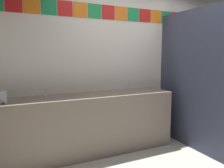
% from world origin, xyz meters
% --- Properties ---
extents(wall_back, '(4.33, 0.09, 2.74)m').
position_xyz_m(wall_back, '(0.00, 1.47, 1.37)').
color(wall_back, silver).
rests_on(wall_back, ground_plane).
extents(vanity_counter, '(2.51, 0.56, 0.87)m').
position_xyz_m(vanity_counter, '(-0.86, 1.15, 0.45)').
color(vanity_counter, gray).
rests_on(vanity_counter, ground_plane).
extents(faucet_left, '(0.04, 0.10, 0.14)m').
position_xyz_m(faucet_left, '(-1.49, 1.24, 0.93)').
color(faucet_left, silver).
rests_on(faucet_left, vanity_counter).
extents(faucet_right, '(0.04, 0.10, 0.14)m').
position_xyz_m(faucet_right, '(-0.23, 1.24, 0.93)').
color(faucet_right, silver).
rests_on(faucet_right, vanity_counter).
extents(soap_dispenser, '(0.09, 0.09, 0.16)m').
position_xyz_m(soap_dispenser, '(-2.01, 0.98, 0.95)').
color(soap_dispenser, gray).
rests_on(soap_dispenser, vanity_counter).
extents(stall_divider, '(0.92, 1.51, 2.13)m').
position_xyz_m(stall_divider, '(0.78, 0.41, 1.07)').
color(stall_divider, '#33384C').
rests_on(stall_divider, ground_plane).
extents(toilet, '(0.39, 0.49, 0.74)m').
position_xyz_m(toilet, '(1.12, 0.94, 0.30)').
color(toilet, white).
rests_on(toilet, ground_plane).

